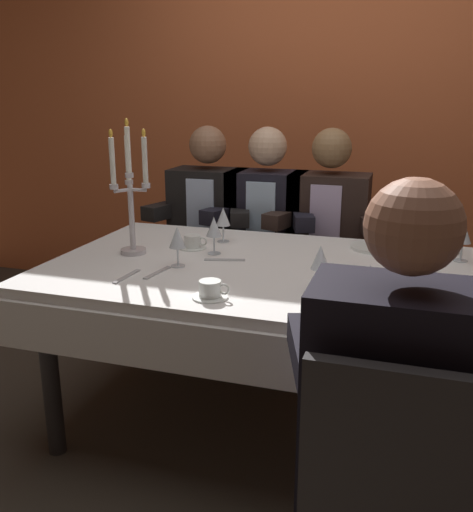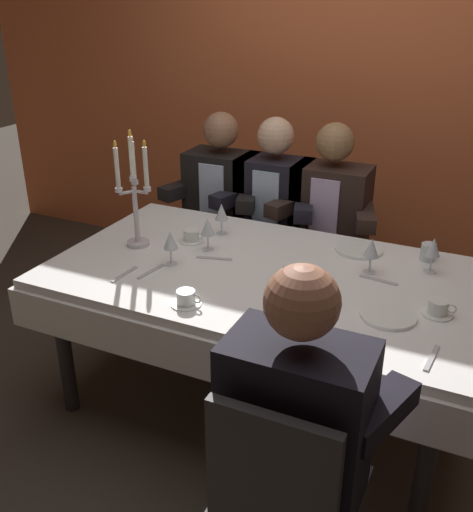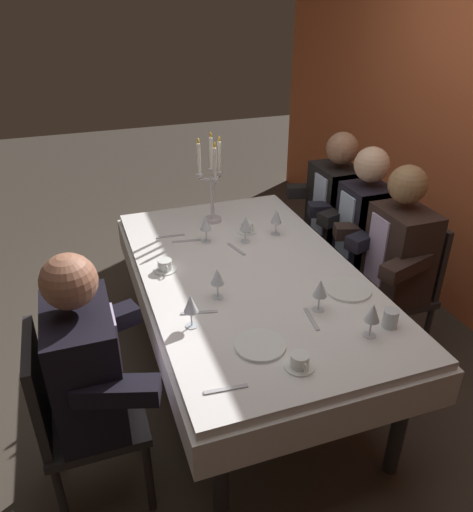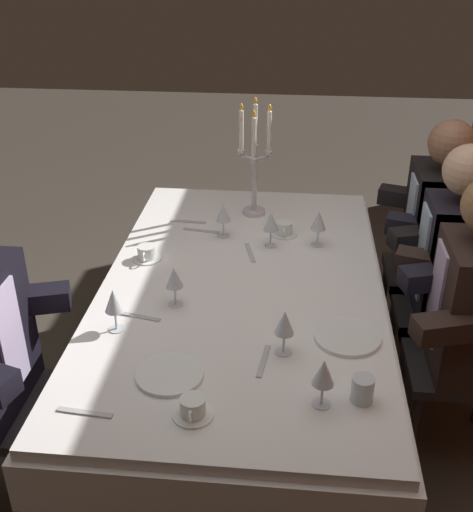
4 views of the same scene
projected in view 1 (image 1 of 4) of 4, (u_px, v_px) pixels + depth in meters
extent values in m
plane|color=#3F372E|center=(280.00, 428.00, 2.42)|extent=(12.00, 12.00, 0.00)
cube|color=#D76639|center=(343.00, 104.00, 3.57)|extent=(6.00, 0.12, 2.70)
cube|color=white|center=(284.00, 272.00, 2.22)|extent=(1.90, 1.10, 0.04)
cube|color=white|center=(283.00, 297.00, 2.25)|extent=(1.94, 1.14, 0.18)
cylinder|color=#262425|center=(50.00, 374.00, 2.17)|extent=(0.07, 0.07, 0.70)
cylinder|color=#262425|center=(148.00, 300.00, 2.96)|extent=(0.07, 0.07, 0.70)
cylinder|color=silver|center=(133.00, 251.00, 2.41)|extent=(0.11, 0.11, 0.02)
cylinder|color=silver|center=(131.00, 217.00, 2.36)|extent=(0.02, 0.02, 0.28)
cylinder|color=silver|center=(129.00, 175.00, 2.31)|extent=(0.04, 0.04, 0.02)
cylinder|color=white|center=(128.00, 150.00, 2.28)|extent=(0.02, 0.02, 0.19)
ellipsoid|color=yellow|center=(126.00, 122.00, 2.25)|extent=(0.02, 0.02, 0.03)
cylinder|color=silver|center=(138.00, 190.00, 2.32)|extent=(0.07, 0.01, 0.01)
cylinder|color=silver|center=(146.00, 186.00, 2.30)|extent=(0.04, 0.04, 0.02)
cylinder|color=white|center=(145.00, 160.00, 2.27)|extent=(0.02, 0.02, 0.19)
ellipsoid|color=yellow|center=(143.00, 133.00, 2.24)|extent=(0.02, 0.02, 0.03)
cylinder|color=silver|center=(130.00, 188.00, 2.37)|extent=(0.05, 0.07, 0.01)
cylinder|color=silver|center=(129.00, 182.00, 2.39)|extent=(0.04, 0.04, 0.02)
cylinder|color=white|center=(128.00, 158.00, 2.37)|extent=(0.02, 0.02, 0.19)
ellipsoid|color=yellow|center=(126.00, 131.00, 2.33)|extent=(0.02, 0.02, 0.03)
cylinder|color=silver|center=(122.00, 190.00, 2.31)|extent=(0.05, 0.07, 0.01)
cylinder|color=silver|center=(114.00, 187.00, 2.28)|extent=(0.04, 0.04, 0.02)
cylinder|color=white|center=(112.00, 161.00, 2.25)|extent=(0.02, 0.02, 0.19)
ellipsoid|color=yellow|center=(111.00, 133.00, 2.22)|extent=(0.02, 0.02, 0.03)
cylinder|color=white|center=(377.00, 247.00, 2.48)|extent=(0.23, 0.23, 0.01)
cylinder|color=white|center=(443.00, 295.00, 1.88)|extent=(0.22, 0.22, 0.01)
cylinder|color=silver|center=(460.00, 261.00, 2.29)|extent=(0.06, 0.06, 0.00)
cylinder|color=silver|center=(461.00, 252.00, 2.28)|extent=(0.01, 0.01, 0.07)
cone|color=silver|center=(464.00, 233.00, 2.26)|extent=(0.07, 0.07, 0.08)
cylinder|color=#E0D172|center=(463.00, 238.00, 2.27)|extent=(0.04, 0.04, 0.03)
cylinder|color=silver|center=(367.00, 314.00, 1.74)|extent=(0.06, 0.06, 0.00)
cylinder|color=silver|center=(368.00, 302.00, 1.73)|extent=(0.01, 0.01, 0.07)
cone|color=silver|center=(370.00, 278.00, 1.70)|extent=(0.07, 0.07, 0.08)
cylinder|color=maroon|center=(369.00, 285.00, 1.71)|extent=(0.04, 0.04, 0.03)
cylinder|color=silver|center=(178.00, 266.00, 2.22)|extent=(0.06, 0.06, 0.00)
cylinder|color=silver|center=(178.00, 256.00, 2.21)|extent=(0.01, 0.01, 0.07)
cone|color=silver|center=(177.00, 237.00, 2.19)|extent=(0.07, 0.07, 0.08)
cylinder|color=silver|center=(223.00, 241.00, 2.60)|extent=(0.06, 0.06, 0.00)
cylinder|color=silver|center=(223.00, 233.00, 2.59)|extent=(0.01, 0.01, 0.07)
cone|color=silver|center=(223.00, 216.00, 2.56)|extent=(0.07, 0.07, 0.08)
cylinder|color=maroon|center=(223.00, 222.00, 2.57)|extent=(0.04, 0.04, 0.03)
cylinder|color=silver|center=(319.00, 290.00, 1.95)|extent=(0.06, 0.06, 0.00)
cylinder|color=silver|center=(319.00, 279.00, 1.94)|extent=(0.01, 0.01, 0.07)
cone|color=silver|center=(320.00, 257.00, 1.92)|extent=(0.07, 0.07, 0.08)
cylinder|color=silver|center=(398.00, 264.00, 2.25)|extent=(0.06, 0.06, 0.00)
cylinder|color=silver|center=(399.00, 254.00, 2.24)|extent=(0.01, 0.01, 0.07)
cone|color=silver|center=(401.00, 235.00, 2.22)|extent=(0.07, 0.07, 0.08)
cylinder|color=silver|center=(214.00, 253.00, 2.40)|extent=(0.06, 0.06, 0.00)
cylinder|color=silver|center=(214.00, 245.00, 2.39)|extent=(0.01, 0.01, 0.07)
cone|color=silver|center=(214.00, 226.00, 2.37)|extent=(0.07, 0.07, 0.08)
cylinder|color=silver|center=(452.00, 244.00, 2.40)|extent=(0.07, 0.07, 0.08)
cylinder|color=white|center=(210.00, 297.00, 1.88)|extent=(0.12, 0.12, 0.01)
cylinder|color=white|center=(210.00, 288.00, 1.87)|extent=(0.08, 0.08, 0.05)
torus|color=white|center=(224.00, 289.00, 1.86)|extent=(0.04, 0.01, 0.04)
cylinder|color=white|center=(193.00, 248.00, 2.49)|extent=(0.12, 0.12, 0.01)
cylinder|color=white|center=(192.00, 241.00, 2.48)|extent=(0.08, 0.08, 0.05)
torus|color=white|center=(203.00, 241.00, 2.46)|extent=(0.04, 0.01, 0.04)
cube|color=#B7B7BC|center=(225.00, 260.00, 2.30)|extent=(0.17, 0.06, 0.01)
cube|color=#B7B7BC|center=(342.00, 304.00, 1.81)|extent=(0.05, 0.17, 0.01)
cube|color=#B7B7BC|center=(157.00, 273.00, 2.14)|extent=(0.04, 0.17, 0.01)
cube|color=#B7B7BC|center=(413.00, 269.00, 2.18)|extent=(0.17, 0.04, 0.01)
cube|color=#B7B7BC|center=(127.00, 276.00, 2.09)|extent=(0.03, 0.17, 0.01)
cylinder|color=#262425|center=(171.00, 307.00, 3.24)|extent=(0.04, 0.04, 0.42)
cylinder|color=#262425|center=(229.00, 314.00, 3.14)|extent=(0.04, 0.04, 0.42)
cylinder|color=#262425|center=(193.00, 287.00, 3.57)|extent=(0.04, 0.04, 0.42)
cylinder|color=#262425|center=(247.00, 293.00, 3.47)|extent=(0.04, 0.04, 0.42)
cube|color=#262425|center=(209.00, 263.00, 3.29)|extent=(0.42, 0.42, 0.04)
cube|color=#262425|center=(220.00, 217.00, 3.40)|extent=(0.38, 0.04, 0.44)
cube|color=black|center=(209.00, 216.00, 3.21)|extent=(0.42, 0.26, 0.54)
cube|color=silver|center=(200.00, 215.00, 3.08)|extent=(0.16, 0.01, 0.40)
sphere|color=#93664A|center=(208.00, 145.00, 3.10)|extent=(0.21, 0.21, 0.21)
cube|color=black|center=(167.00, 210.00, 3.17)|extent=(0.19, 0.34, 0.08)
cube|color=black|center=(240.00, 215.00, 3.05)|extent=(0.19, 0.34, 0.08)
cylinder|color=#262425|center=(226.00, 313.00, 3.14)|extent=(0.04, 0.04, 0.42)
cylinder|color=#262425|center=(289.00, 321.00, 3.04)|extent=(0.04, 0.04, 0.42)
cylinder|color=#262425|center=(245.00, 293.00, 3.47)|extent=(0.04, 0.04, 0.42)
cylinder|color=#262425|center=(301.00, 299.00, 3.37)|extent=(0.04, 0.04, 0.42)
cube|color=#262425|center=(266.00, 269.00, 3.19)|extent=(0.42, 0.42, 0.04)
cube|color=#262425|center=(274.00, 221.00, 3.30)|extent=(0.38, 0.04, 0.44)
cube|color=black|center=(267.00, 219.00, 3.11)|extent=(0.42, 0.26, 0.54)
cube|color=silver|center=(260.00, 219.00, 2.98)|extent=(0.16, 0.01, 0.40)
sphere|color=#D9AC89|center=(268.00, 146.00, 3.00)|extent=(0.21, 0.21, 0.21)
cube|color=black|center=(224.00, 214.00, 3.07)|extent=(0.19, 0.34, 0.08)
cube|color=black|center=(302.00, 219.00, 2.94)|extent=(0.19, 0.34, 0.08)
cylinder|color=#262425|center=(286.00, 321.00, 3.04)|extent=(0.04, 0.04, 0.42)
cylinder|color=#262425|center=(353.00, 329.00, 2.94)|extent=(0.04, 0.04, 0.42)
cylinder|color=#262425|center=(299.00, 299.00, 3.37)|extent=(0.04, 0.04, 0.42)
cylinder|color=#262425|center=(359.00, 305.00, 3.27)|extent=(0.04, 0.04, 0.42)
cube|color=#262425|center=(326.00, 274.00, 3.09)|extent=(0.42, 0.42, 0.04)
cube|color=#262425|center=(333.00, 225.00, 3.20)|extent=(0.38, 0.04, 0.44)
cube|color=#2D1F1B|center=(328.00, 224.00, 3.01)|extent=(0.42, 0.26, 0.54)
cube|color=#C4AFD7|center=(325.00, 223.00, 2.88)|extent=(0.16, 0.01, 0.40)
sphere|color=#946B45|center=(332.00, 148.00, 2.90)|extent=(0.21, 0.21, 0.21)
cube|color=#2D1F1B|center=(285.00, 218.00, 2.97)|extent=(0.19, 0.34, 0.08)
cube|color=#2D1F1B|center=(369.00, 223.00, 2.84)|extent=(0.19, 0.34, 0.08)
cube|color=#262425|center=(388.00, 503.00, 1.36)|extent=(0.42, 0.42, 0.04)
cube|color=#262425|center=(393.00, 467.00, 1.12)|extent=(0.38, 0.04, 0.44)
cube|color=black|center=(398.00, 398.00, 1.28)|extent=(0.42, 0.26, 0.54)
cube|color=#B9A9CD|center=(401.00, 360.00, 1.39)|extent=(0.16, 0.01, 0.40)
sphere|color=#9C634B|center=(414.00, 227.00, 1.16)|extent=(0.21, 0.21, 0.21)
cube|color=black|center=(312.00, 351.00, 1.42)|extent=(0.19, 0.34, 0.08)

